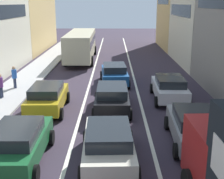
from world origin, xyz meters
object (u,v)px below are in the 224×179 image
at_px(coupe_centre_lane_fourth, 114,73).
at_px(sedan_right_lane_behind_truck, 194,126).
at_px(bus_mid_queue_primary, 81,44).
at_px(wagon_right_lane_far, 169,88).
at_px(sedan_left_lane_third, 47,97).
at_px(pedestrian_far_sidewalk, 0,85).
at_px(pedestrian_mid_sidewalk, 14,76).
at_px(sedan_centre_lane_second, 108,143).
at_px(wagon_left_lane_second, 18,143).
at_px(hatchback_centre_lane_third, 112,97).

bearing_deg(coupe_centre_lane_fourth, sedan_right_lane_behind_truck, -164.74).
bearing_deg(bus_mid_queue_primary, wagon_right_lane_far, -154.20).
relative_size(sedan_left_lane_third, pedestrian_far_sidewalk, 2.61).
height_order(sedan_left_lane_third, bus_mid_queue_primary, bus_mid_queue_primary).
bearing_deg(pedestrian_mid_sidewalk, sedan_centre_lane_second, -86.56).
relative_size(wagon_right_lane_far, pedestrian_far_sidewalk, 2.61).
bearing_deg(sedan_right_lane_behind_truck, pedestrian_far_sidewalk, 61.89).
distance_m(sedan_centre_lane_second, sedan_left_lane_third, 6.81).
relative_size(sedan_centre_lane_second, bus_mid_queue_primary, 0.41).
height_order(sedan_left_lane_third, sedan_right_lane_behind_truck, same).
bearing_deg(sedan_right_lane_behind_truck, wagon_left_lane_second, 105.84).
bearing_deg(pedestrian_mid_sidewalk, coupe_centre_lane_fourth, -16.06).
bearing_deg(sedan_centre_lane_second, wagon_left_lane_second, 87.37).
distance_m(hatchback_centre_lane_third, pedestrian_mid_sidewalk, 8.01).
height_order(wagon_left_lane_second, bus_mid_queue_primary, bus_mid_queue_primary).
height_order(wagon_left_lane_second, hatchback_centre_lane_third, same).
bearing_deg(wagon_left_lane_second, sedan_centre_lane_second, -91.21).
xyz_separation_m(sedan_centre_lane_second, wagon_right_lane_far, (3.63, 7.88, 0.00)).
distance_m(coupe_centre_lane_fourth, sedan_right_lane_behind_truck, 10.68).
relative_size(sedan_centre_lane_second, pedestrian_mid_sidewalk, 2.63).
distance_m(wagon_left_lane_second, wagon_right_lane_far, 10.52).
xyz_separation_m(hatchback_centre_lane_third, sedan_right_lane_behind_truck, (3.50, -4.14, 0.00)).
distance_m(sedan_right_lane_behind_truck, bus_mid_queue_primary, 20.94).
bearing_deg(bus_mid_queue_primary, sedan_centre_lane_second, -172.37).
height_order(wagon_left_lane_second, pedestrian_mid_sidewalk, pedestrian_mid_sidewalk).
height_order(wagon_right_lane_far, pedestrian_far_sidewalk, pedestrian_far_sidewalk).
bearing_deg(bus_mid_queue_primary, sedan_left_lane_third, 178.10).
relative_size(hatchback_centre_lane_third, sedan_right_lane_behind_truck, 0.98).
xyz_separation_m(wagon_left_lane_second, wagon_right_lane_far, (7.00, 7.84, 0.00)).
relative_size(wagon_left_lane_second, hatchback_centre_lane_third, 1.00).
bearing_deg(wagon_left_lane_second, coupe_centre_lane_fourth, -17.62).
bearing_deg(wagon_right_lane_far, sedan_right_lane_behind_truck, -179.09).
bearing_deg(pedestrian_mid_sidewalk, bus_mid_queue_primary, 43.36).
bearing_deg(coupe_centre_lane_fourth, hatchback_centre_lane_third, 175.62).
xyz_separation_m(pedestrian_mid_sidewalk, pedestrian_far_sidewalk, (-0.14, -2.35, 0.00)).
relative_size(sedan_centre_lane_second, sedan_left_lane_third, 1.01).
bearing_deg(sedan_right_lane_behind_truck, wagon_right_lane_far, 2.17).
distance_m(wagon_right_lane_far, bus_mid_queue_primary, 15.25).
bearing_deg(bus_mid_queue_primary, wagon_left_lane_second, 178.69).
bearing_deg(sedan_left_lane_third, sedan_right_lane_behind_truck, -121.69).
relative_size(bus_mid_queue_primary, pedestrian_far_sidewalk, 6.35).
xyz_separation_m(coupe_centre_lane_fourth, pedestrian_far_sidewalk, (-7.01, -4.01, 0.15)).
bearing_deg(pedestrian_far_sidewalk, pedestrian_mid_sidewalk, -84.57).
distance_m(sedan_left_lane_third, pedestrian_far_sidewalk, 3.84).
bearing_deg(pedestrian_far_sidewalk, wagon_left_lane_second, 122.38).
height_order(sedan_left_lane_third, pedestrian_far_sidewalk, pedestrian_far_sidewalk).
bearing_deg(sedan_left_lane_third, coupe_centre_lane_fourth, -33.16).
xyz_separation_m(wagon_left_lane_second, pedestrian_mid_sidewalk, (-3.26, 10.13, 0.15)).
distance_m(sedan_left_lane_third, sedan_right_lane_behind_truck, 8.21).
height_order(sedan_right_lane_behind_truck, bus_mid_queue_primary, bus_mid_queue_primary).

